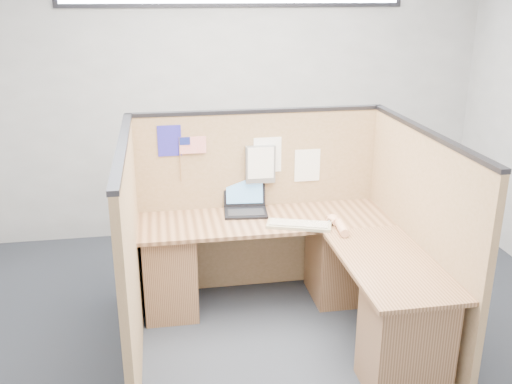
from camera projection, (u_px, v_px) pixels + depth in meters
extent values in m
plane|color=#20252E|center=(282.00, 349.00, 4.05)|extent=(5.00, 5.00, 0.00)
plane|color=#9B9DA0|center=(236.00, 98.00, 5.68)|extent=(5.00, 0.00, 5.00)
cube|color=olive|center=(257.00, 202.00, 4.73)|extent=(2.05, 0.05, 1.50)
cube|color=#232328|center=(258.00, 111.00, 4.48)|extent=(2.05, 0.06, 0.03)
cube|color=olive|center=(131.00, 258.00, 3.74)|extent=(0.05, 1.80, 1.50)
cube|color=#232328|center=(122.00, 145.00, 3.48)|extent=(0.06, 1.80, 0.03)
cube|color=olive|center=(417.00, 237.00, 4.06)|extent=(0.05, 1.80, 1.50)
cube|color=#232328|center=(428.00, 132.00, 3.80)|extent=(0.06, 1.80, 0.03)
cube|color=brown|center=(265.00, 221.00, 4.44)|extent=(1.95, 0.60, 0.03)
cube|color=brown|center=(390.00, 264.00, 3.74)|extent=(0.60, 1.15, 0.03)
cube|color=brown|center=(170.00, 270.00, 4.44)|extent=(0.40, 0.50, 0.70)
cube|color=brown|center=(336.00, 257.00, 4.66)|extent=(0.40, 0.50, 0.70)
cube|color=brown|center=(406.00, 339.00, 3.56)|extent=(0.50, 0.40, 0.70)
cube|color=black|center=(246.00, 213.00, 4.54)|extent=(0.36, 0.28, 0.02)
cube|color=black|center=(243.00, 192.00, 4.64)|extent=(0.34, 0.10, 0.23)
cube|color=#3F6990|center=(243.00, 192.00, 4.63)|extent=(0.30, 0.08, 0.19)
cube|color=gray|center=(299.00, 225.00, 4.28)|extent=(0.51, 0.31, 0.02)
cube|color=silver|center=(299.00, 223.00, 4.28)|extent=(0.46, 0.27, 0.01)
ellipsoid|color=#B7B6BB|center=(333.00, 220.00, 4.36)|extent=(0.11, 0.08, 0.04)
ellipsoid|color=tan|center=(333.00, 218.00, 4.34)|extent=(0.08, 0.10, 0.04)
cylinder|color=tan|center=(335.00, 222.00, 4.31)|extent=(0.06, 0.04, 0.06)
cylinder|color=tan|center=(342.00, 228.00, 4.19)|extent=(0.09, 0.24, 0.07)
cube|color=#27229F|center=(169.00, 141.00, 4.41)|extent=(0.18, 0.01, 0.24)
cylinder|color=olive|center=(180.00, 160.00, 4.46)|extent=(0.01, 0.01, 0.36)
cube|color=red|center=(193.00, 145.00, 4.44)|extent=(0.21, 0.00, 0.13)
cube|color=navy|center=(185.00, 141.00, 4.41)|extent=(0.08, 0.00, 0.06)
cube|color=slate|center=(260.00, 164.00, 4.57)|extent=(0.24, 0.05, 0.31)
cube|color=white|center=(261.00, 163.00, 4.54)|extent=(0.21, 0.01, 0.26)
cube|color=white|center=(268.00, 155.00, 4.58)|extent=(0.23, 0.01, 0.29)
cube|color=white|center=(307.00, 165.00, 4.67)|extent=(0.21, 0.00, 0.27)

